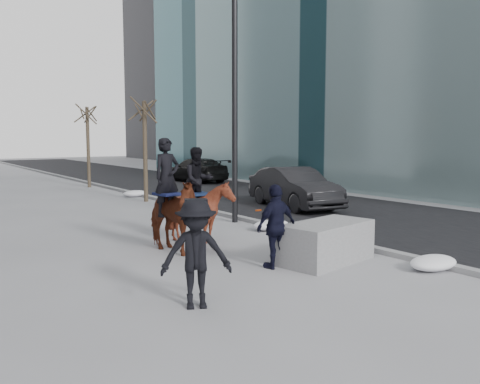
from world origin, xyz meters
TOP-DOWN VIEW (x-y plane):
  - ground at (0.00, 0.00)m, footprint 120.00×120.00m
  - road at (7.00, 10.00)m, footprint 8.00×90.00m
  - curb at (3.00, 10.00)m, footprint 0.25×90.00m
  - planter at (1.34, -0.17)m, footprint 2.36×1.50m
  - car_near at (6.34, 6.73)m, footprint 2.41×4.93m
  - car_far at (8.79, 18.72)m, footprint 2.34×5.06m
  - tree_near at (2.40, 11.66)m, footprint 1.20×1.20m
  - tree_far at (2.40, 19.04)m, footprint 1.20×1.20m
  - mounted_left at (-1.06, 2.55)m, footprint 1.29×2.22m
  - mounted_right at (0.10, 3.13)m, footprint 1.44×1.58m
  - feeder at (0.14, 0.07)m, footprint 1.07×0.91m
  - camera_crew at (-2.47, -1.15)m, footprint 1.30×1.06m
  - lamppost at (2.60, 5.29)m, footprint 0.25×0.80m
  - snow_piles at (2.70, 4.89)m, footprint 1.18×16.17m

SIDE VIEW (x-z plane):
  - ground at x=0.00m, z-range 0.00..0.00m
  - road at x=7.00m, z-range 0.00..0.01m
  - curb at x=3.00m, z-range 0.00..0.12m
  - snow_piles at x=2.70m, z-range 0.00..0.30m
  - planter at x=1.34m, z-range 0.00..0.88m
  - car_far at x=8.79m, z-range 0.00..1.43m
  - car_near at x=6.34m, z-range 0.00..1.55m
  - feeder at x=0.14m, z-range 0.00..1.76m
  - camera_crew at x=-2.47m, z-range 0.01..1.76m
  - mounted_right at x=0.10m, z-range -0.24..2.22m
  - mounted_left at x=-1.06m, z-range -0.35..2.36m
  - tree_near at x=2.40m, z-range 0.00..4.64m
  - tree_far at x=2.40m, z-range 0.00..4.77m
  - lamppost at x=2.60m, z-range 0.45..9.54m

